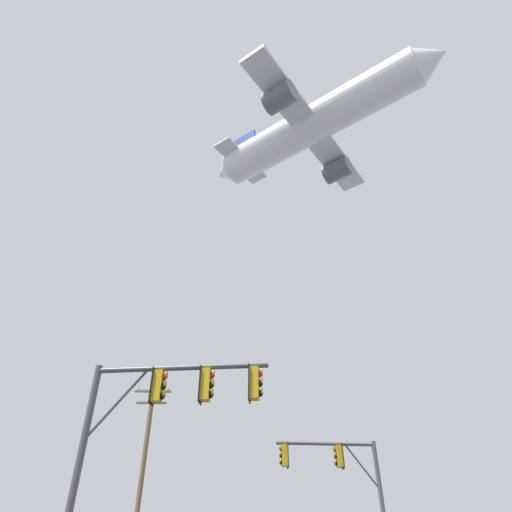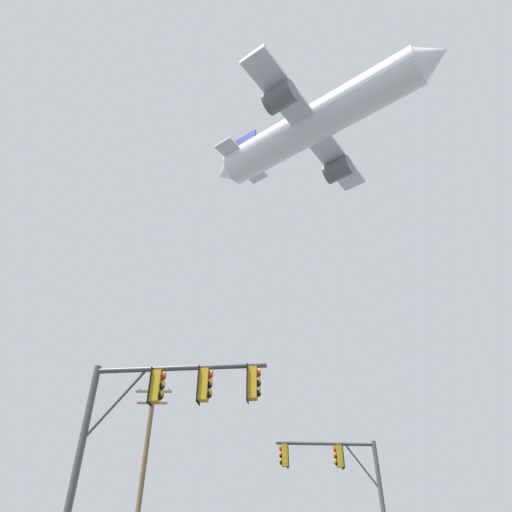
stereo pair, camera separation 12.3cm
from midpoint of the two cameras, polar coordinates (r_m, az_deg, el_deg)
name	(u,v)px [view 2 (the right image)]	position (r m, az deg, el deg)	size (l,w,h in m)	color
signal_pole_near	(158,411)	(13.30, -12.28, -19.01)	(5.16, 0.90, 5.95)	#4C4C51
signal_pole_far	(343,475)	(22.02, 11.35, -26.08)	(4.62, 0.60, 5.67)	#4C4C51
utility_pole	(144,468)	(27.91, -14.21, -25.05)	(2.20, 0.28, 10.14)	brown
airplane	(316,123)	(53.47, 7.84, 16.66)	(25.84, 21.39, 8.15)	white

